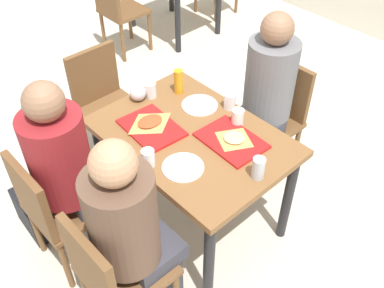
# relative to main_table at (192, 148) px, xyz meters

# --- Properties ---
(ground_plane) EXTENTS (10.00, 10.00, 0.02)m
(ground_plane) POSITION_rel_main_table_xyz_m (0.00, 0.00, -0.64)
(ground_plane) COLOR beige
(main_table) EXTENTS (1.10, 0.78, 0.74)m
(main_table) POSITION_rel_main_table_xyz_m (0.00, 0.00, 0.00)
(main_table) COLOR brown
(main_table) RESTS_ON ground_plane
(chair_near_left) EXTENTS (0.40, 0.40, 0.84)m
(chair_near_left) POSITION_rel_main_table_xyz_m (-0.27, -0.78, -0.14)
(chair_near_left) COLOR brown
(chair_near_left) RESTS_ON ground_plane
(chair_near_right) EXTENTS (0.40, 0.40, 0.84)m
(chair_near_right) POSITION_rel_main_table_xyz_m (0.27, -0.78, -0.14)
(chair_near_right) COLOR brown
(chair_near_right) RESTS_ON ground_plane
(chair_far_side) EXTENTS (0.40, 0.40, 0.84)m
(chair_far_side) POSITION_rel_main_table_xyz_m (0.00, 0.78, -0.14)
(chair_far_side) COLOR brown
(chair_far_side) RESTS_ON ground_plane
(chair_left_end) EXTENTS (0.40, 0.40, 0.84)m
(chair_left_end) POSITION_rel_main_table_xyz_m (-0.93, 0.00, -0.14)
(chair_left_end) COLOR brown
(chair_left_end) RESTS_ON ground_plane
(person_in_red) EXTENTS (0.32, 0.42, 1.25)m
(person_in_red) POSITION_rel_main_table_xyz_m (-0.27, -0.64, 0.10)
(person_in_red) COLOR #383842
(person_in_red) RESTS_ON ground_plane
(person_in_brown_jacket) EXTENTS (0.32, 0.42, 1.25)m
(person_in_brown_jacket) POSITION_rel_main_table_xyz_m (0.27, -0.64, 0.10)
(person_in_brown_jacket) COLOR #383842
(person_in_brown_jacket) RESTS_ON ground_plane
(person_far_side) EXTENTS (0.32, 0.42, 1.25)m
(person_far_side) POSITION_rel_main_table_xyz_m (-0.00, 0.64, 0.10)
(person_far_side) COLOR #383842
(person_far_side) RESTS_ON ground_plane
(tray_red_near) EXTENTS (0.38, 0.29, 0.02)m
(tray_red_near) POSITION_rel_main_table_xyz_m (-0.19, -0.14, 0.11)
(tray_red_near) COLOR red
(tray_red_near) RESTS_ON main_table
(tray_red_far) EXTENTS (0.37, 0.27, 0.02)m
(tray_red_far) POSITION_rel_main_table_xyz_m (0.19, 0.12, 0.11)
(tray_red_far) COLOR red
(tray_red_far) RESTS_ON main_table
(paper_plate_center) EXTENTS (0.22, 0.22, 0.01)m
(paper_plate_center) POSITION_rel_main_table_xyz_m (-0.16, 0.22, 0.11)
(paper_plate_center) COLOR white
(paper_plate_center) RESTS_ON main_table
(paper_plate_near_edge) EXTENTS (0.22, 0.22, 0.01)m
(paper_plate_near_edge) POSITION_rel_main_table_xyz_m (0.16, -0.22, 0.11)
(paper_plate_near_edge) COLOR white
(paper_plate_near_edge) RESTS_ON main_table
(pizza_slice_a) EXTENTS (0.17, 0.22, 0.02)m
(pizza_slice_a) POSITION_rel_main_table_xyz_m (-0.22, -0.12, 0.13)
(pizza_slice_a) COLOR tan
(pizza_slice_a) RESTS_ON tray_red_near
(pizza_slice_b) EXTENTS (0.21, 0.21, 0.02)m
(pizza_slice_b) POSITION_rel_main_table_xyz_m (0.20, 0.13, 0.13)
(pizza_slice_b) COLOR tan
(pizza_slice_b) RESTS_ON tray_red_far
(plastic_cup_a) EXTENTS (0.07, 0.07, 0.10)m
(plastic_cup_a) POSITION_rel_main_table_xyz_m (-0.03, 0.33, 0.15)
(plastic_cup_a) COLOR white
(plastic_cup_a) RESTS_ON main_table
(plastic_cup_b) EXTENTS (0.07, 0.07, 0.10)m
(plastic_cup_b) POSITION_rel_main_table_xyz_m (0.03, -0.33, 0.15)
(plastic_cup_b) COLOR white
(plastic_cup_b) RESTS_ON main_table
(plastic_cup_c) EXTENTS (0.07, 0.07, 0.10)m
(plastic_cup_c) POSITION_rel_main_table_xyz_m (-0.44, 0.06, 0.15)
(plastic_cup_c) COLOR white
(plastic_cup_c) RESTS_ON main_table
(plastic_cup_d) EXTENTS (0.07, 0.07, 0.10)m
(plastic_cup_d) POSITION_rel_main_table_xyz_m (0.11, 0.25, 0.15)
(plastic_cup_d) COLOR white
(plastic_cup_d) RESTS_ON main_table
(soda_can) EXTENTS (0.07, 0.07, 0.12)m
(soda_can) POSITION_rel_main_table_xyz_m (0.47, 0.02, 0.16)
(soda_can) COLOR #B7BCC6
(soda_can) RESTS_ON main_table
(condiment_bottle) EXTENTS (0.06, 0.06, 0.16)m
(condiment_bottle) POSITION_rel_main_table_xyz_m (-0.36, 0.22, 0.18)
(condiment_bottle) COLOR orange
(condiment_bottle) RESTS_ON main_table
(foil_bundle) EXTENTS (0.10, 0.10, 0.10)m
(foil_bundle) POSITION_rel_main_table_xyz_m (-0.47, -0.02, 0.15)
(foil_bundle) COLOR silver
(foil_bundle) RESTS_ON main_table
(handbag) EXTENTS (0.33, 0.18, 0.28)m
(handbag) POSITION_rel_main_table_xyz_m (-0.62, -0.79, -0.49)
(handbag) COLOR black
(handbag) RESTS_ON ground_plane
(background_chair_near) EXTENTS (0.40, 0.40, 0.84)m
(background_chair_near) POSITION_rel_main_table_xyz_m (-2.10, 0.94, -0.14)
(background_chair_near) COLOR brown
(background_chair_near) RESTS_ON ground_plane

